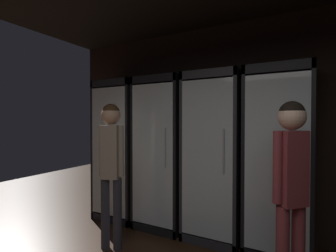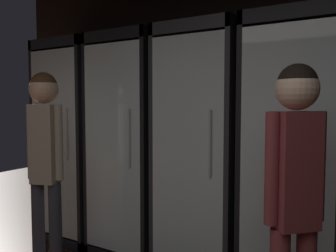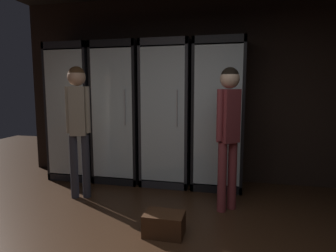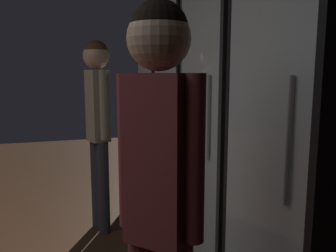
{
  "view_description": "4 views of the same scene",
  "coord_description": "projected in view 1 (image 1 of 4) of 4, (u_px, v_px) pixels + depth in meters",
  "views": [
    {
      "loc": [
        0.44,
        -0.35,
        1.49
      ],
      "look_at": [
        -1.06,
        2.44,
        1.43
      ],
      "focal_mm": 26.54,
      "sensor_mm": 36.0,
      "label": 1
    },
    {
      "loc": [
        0.71,
        0.04,
        1.45
      ],
      "look_at": [
        -0.89,
        2.72,
        1.24
      ],
      "focal_mm": 37.08,
      "sensor_mm": 36.0,
      "label": 2
    },
    {
      "loc": [
        0.44,
        -1.44,
        1.41
      ],
      "look_at": [
        -0.5,
        2.59,
        0.88
      ],
      "focal_mm": 31.04,
      "sensor_mm": 36.0,
      "label": 3
    },
    {
      "loc": [
        1.49,
        1.57,
        1.4
      ],
      "look_at": [
        -1.51,
        2.5,
        0.93
      ],
      "focal_mm": 36.45,
      "sensor_mm": 36.0,
      "label": 4
    }
  ],
  "objects": [
    {
      "name": "cooler_center",
      "position": [
        215.0,
        158.0,
        3.18
      ],
      "size": [
        0.7,
        0.61,
        2.09
      ],
      "color": "#2B2B30",
      "rests_on": "ground"
    },
    {
      "name": "shopper_far",
      "position": [
        291.0,
        177.0,
        2.01
      ],
      "size": [
        0.26,
        0.26,
        1.65
      ],
      "color": "brown",
      "rests_on": "ground"
    },
    {
      "name": "cooler_right",
      "position": [
        278.0,
        162.0,
        2.83
      ],
      "size": [
        0.7,
        0.61,
        2.09
      ],
      "color": "black",
      "rests_on": "ground"
    },
    {
      "name": "wall_back",
      "position": [
        263.0,
        128.0,
        3.18
      ],
      "size": [
        6.0,
        0.06,
        2.8
      ],
      "primitive_type": "cube",
      "color": "black",
      "rests_on": "ground"
    },
    {
      "name": "cooler_far_left",
      "position": [
        123.0,
        151.0,
        3.89
      ],
      "size": [
        0.7,
        0.61,
        2.09
      ],
      "color": "black",
      "rests_on": "ground"
    },
    {
      "name": "cooler_left",
      "position": [
        164.0,
        154.0,
        3.54
      ],
      "size": [
        0.7,
        0.61,
        2.09
      ],
      "color": "black",
      "rests_on": "ground"
    },
    {
      "name": "shopper_near",
      "position": [
        111.0,
        157.0,
        2.87
      ],
      "size": [
        0.29,
        0.22,
        1.69
      ],
      "color": "#2D2D38",
      "rests_on": "ground"
    }
  ]
}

